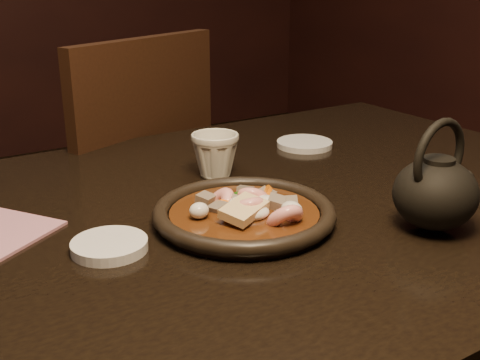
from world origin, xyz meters
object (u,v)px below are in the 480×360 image
table (180,265)px  plate (244,214)px  teapot (436,190)px  chair (114,211)px  tea_cup (215,154)px

table → plate: 0.13m
teapot → plate: bearing=136.3°
chair → teapot: size_ratio=6.01×
teapot → tea_cup: bearing=105.4°
plate → tea_cup: bearing=70.8°
chair → plate: (-0.05, -0.67, 0.24)m
table → chair: 0.64m
chair → plate: size_ratio=3.57×
chair → table: bearing=56.3°
table → chair: chair is taller
chair → plate: bearing=63.6°
table → tea_cup: (0.14, 0.14, 0.12)m
table → chair: bearing=78.4°
table → tea_cup: bearing=43.1°
chair → tea_cup: bearing=70.3°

